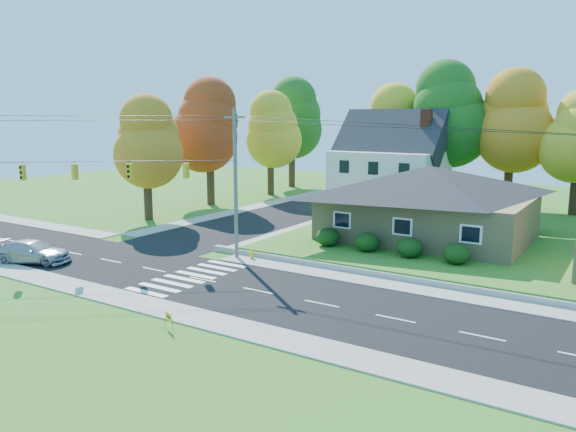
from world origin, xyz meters
name	(u,v)px	position (x,y,z in m)	size (l,w,h in m)	color
ground	(203,280)	(0.00, 0.00, 0.00)	(120.00, 120.00, 0.00)	#3D7923
road_main	(203,280)	(0.00, 0.00, 0.01)	(90.00, 8.00, 0.02)	black
road_cross	(309,208)	(-8.00, 26.00, 0.01)	(8.00, 44.00, 0.02)	black
sidewalk_north	(253,261)	(0.00, 5.00, 0.04)	(90.00, 2.00, 0.08)	#9C9A90
sidewalk_south	(138,303)	(0.00, -5.00, 0.04)	(90.00, 2.00, 0.08)	#9C9A90
lawn	(511,237)	(13.00, 21.00, 0.25)	(30.00, 30.00, 0.50)	#3D7923
ranch_house	(428,201)	(8.00, 16.00, 3.27)	(14.60, 10.60, 5.40)	tan
colonial_house	(390,166)	(0.04, 28.00, 4.58)	(10.40, 8.40, 9.60)	silver
hedge_row	(388,245)	(7.50, 9.80, 1.14)	(10.70, 1.70, 1.27)	#163A10
traffic_infrastructure	(214,190)	(-0.15, 1.35, 5.15)	(38.10, 10.66, 10.00)	#666059
tree_lot_0	(395,127)	(-2.00, 34.00, 8.31)	(6.72, 6.72, 12.51)	#3F2A19
tree_lot_1	(448,115)	(4.00, 33.00, 9.61)	(7.84, 7.84, 14.60)	#3F2A19
tree_lot_2	(512,121)	(10.00, 34.00, 8.96)	(7.28, 7.28, 13.56)	#3F2A19
tree_west_0	(146,142)	(-17.00, 12.00, 7.15)	(6.16, 6.16, 11.47)	#3F2A19
tree_west_1	(209,126)	(-18.00, 22.00, 8.46)	(7.28, 7.28, 13.56)	#3F2A19
tree_west_2	(270,130)	(-17.00, 32.00, 7.81)	(6.72, 6.72, 12.51)	#3F2A19
tree_west_3	(292,119)	(-19.00, 40.00, 9.11)	(7.84, 7.84, 14.60)	#3F2A19
silver_sedan	(33,252)	(-11.92, -3.02, 0.75)	(2.03, 5.00, 1.45)	#9E9FAC
white_car	(341,193)	(-7.97, 33.14, 0.73)	(1.51, 4.32, 1.42)	silver
fire_hydrant	(252,254)	(-0.40, 5.43, 0.34)	(0.41, 0.32, 0.71)	gold
yard_sign	(169,317)	(3.88, -6.72, 0.57)	(0.60, 0.30, 0.80)	black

